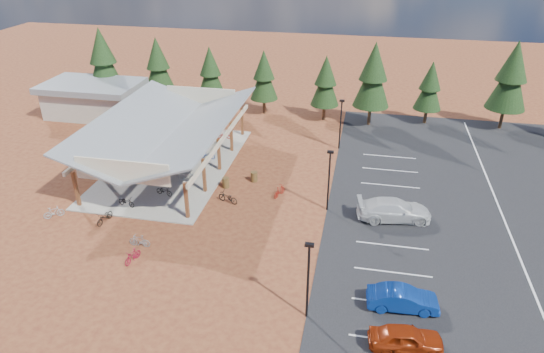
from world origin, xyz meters
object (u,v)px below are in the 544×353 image
Objects in this scene: trash_bin_1 at (254,177)px; bike_11 at (133,256)px; bike_8 at (105,217)px; bike_3 at (176,135)px; lamp_post_1 at (329,177)px; bike_pavilion at (169,128)px; lamp_post_2 at (341,121)px; bike_9 at (54,212)px; bike_15 at (280,191)px; car_0 at (406,338)px; car_1 at (403,299)px; bike_0 at (126,202)px; car_3 at (394,210)px; bike_6 at (207,154)px; bike_4 at (164,191)px; outbuilding at (94,98)px; bike_5 at (187,175)px; bike_2 at (160,141)px; bike_13 at (139,241)px; lamp_post_0 at (308,275)px; bike_1 at (149,174)px; trash_bin_0 at (226,183)px; bike_16 at (228,197)px.

bike_11 reaches higher than trash_bin_1.
bike_8 is at bearing -137.82° from trash_bin_1.
bike_3 is at bearing 100.04° from bike_8.
lamp_post_1 is 8.04m from trash_bin_1.
bike_pavilion is 14.93m from bike_11.
bike_8 is at bearing -97.67° from bike_pavilion.
bike_8 is at bearing -162.44° from lamp_post_1.
bike_9 is at bearing -139.87° from lamp_post_2.
bike_pavilion reaches higher than trash_bin_1.
lamp_post_1 is at bearing -117.31° from bike_3.
trash_bin_1 is (-6.78, -8.49, -2.53)m from lamp_post_2.
bike_9 is (-3.78, -15.90, -0.15)m from bike_3.
car_0 reaches higher than bike_15.
car_1 reaches higher than bike_3.
car_3 is (20.91, 2.41, 0.34)m from bike_0.
bike_pavilion reaches higher than bike_6.
bike_11 is at bearing -119.71° from lamp_post_2.
bike_4 is 18.63m from car_3.
bike_8 is (12.63, -21.18, -1.55)m from outbuilding.
bike_9 is at bearing -165.45° from lamp_post_1.
bike_6 is at bearing -11.53° from bike_5.
bike_pavilion is at bearing 90.83° from bike_8.
trash_bin_1 is at bearing 37.48° from car_1.
trash_bin_1 is 0.16× the size of car_3.
bike_9 is at bearing 64.90° from car_0.
bike_2 is (-17.92, -3.12, -2.42)m from lamp_post_2.
bike_0 reaches higher than bike_4.
outbuilding is at bearing 48.93° from bike_0.
lamp_post_2 is 23.30m from bike_13.
bike_pavilion is 4.84m from bike_5.
lamp_post_0 reaches higher than bike_15.
lamp_post_1 is at bearing -18.43° from bike_pavilion.
lamp_post_0 is 1.00× the size of lamp_post_2.
bike_0 is at bearing -103.04° from bike_9.
bike_pavilion is 6.63m from bike_4.
bike_2 is 14.47m from bike_9.
trash_bin_1 is at bearing -10.30° from bike_pavilion.
lamp_post_1 is (15.00, -5.00, -0.85)m from bike_pavilion.
outbuilding is 21.42m from bike_5.
car_1 is (22.22, -20.82, 0.11)m from bike_3.
bike_1 is 0.30× the size of car_3.
trash_bin_0 is 0.58× the size of bike_4.
bike_16 is (-1.25, -4.01, 0.03)m from trash_bin_1.
bike_3 reaches higher than bike_16.
car_3 is at bearing -105.65° from bike_5.
lamp_post_2 reaches higher than car_1.
bike_0 is at bearing -53.71° from bike_16.
bike_16 is (6.97, -5.50, -3.34)m from bike_pavilion.
lamp_post_0 is 3.34× the size of bike_4.
bike_16 is at bearing -38.30° from bike_pavilion.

